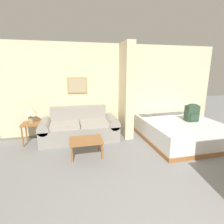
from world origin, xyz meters
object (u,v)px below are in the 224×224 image
coffee_table (86,142)px  backpack (192,112)px  couch (80,128)px  bed (180,130)px  table_lamp (30,111)px

coffee_table → backpack: 2.88m
coffee_table → backpack: backpack is taller
couch → bed: couch is taller
coffee_table → couch: bearing=94.7°
bed → backpack: backpack is taller
couch → backpack: 3.04m
table_lamp → couch: bearing=-2.1°
bed → backpack: size_ratio=4.40×
backpack → couch: bearing=166.1°
couch → backpack: backpack is taller
bed → couch: bearing=166.1°
coffee_table → bed: 2.58m
couch → coffee_table: couch is taller
couch → coffee_table: size_ratio=2.90×
coffee_table → table_lamp: 1.74m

